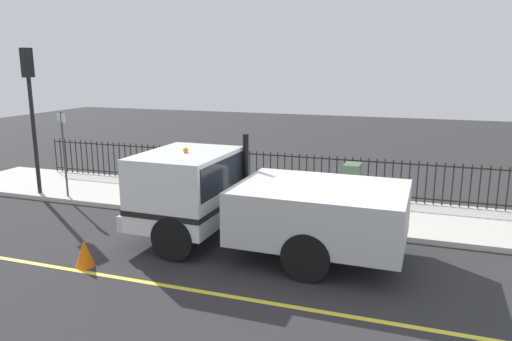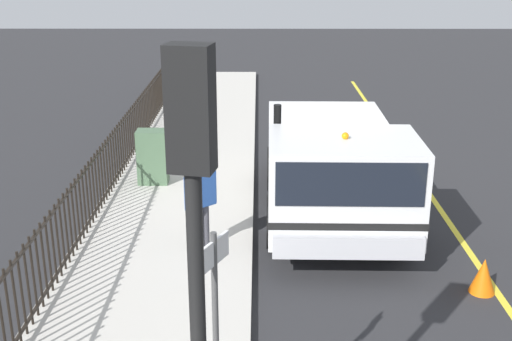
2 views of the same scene
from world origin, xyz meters
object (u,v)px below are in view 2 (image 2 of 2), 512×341
worker_standing (201,192)px  street_sign (216,328)px  traffic_cone (483,276)px  traffic_light_near (195,230)px  work_truck (334,164)px  utility_cabinet (153,157)px

worker_standing → street_sign: street_sign is taller
traffic_cone → street_sign: size_ratio=0.22×
traffic_cone → worker_standing: bearing=-15.6°
worker_standing → traffic_cone: worker_standing is taller
traffic_cone → street_sign: street_sign is taller
traffic_light_near → street_sign: size_ratio=1.71×
work_truck → street_sign: size_ratio=2.35×
worker_standing → traffic_light_near: bearing=-123.6°
utility_cabinet → traffic_cone: bearing=141.8°
traffic_light_near → traffic_cone: size_ratio=7.70×
worker_standing → street_sign: 4.98m
utility_cabinet → street_sign: 8.50m
traffic_light_near → street_sign: 1.86m
traffic_light_near → utility_cabinet: traffic_light_near is taller
worker_standing → street_sign: (-0.57, 4.91, 0.54)m
worker_standing → street_sign: bearing=-121.9°
street_sign → worker_standing: bearing=-83.4°
work_truck → street_sign: street_sign is taller
utility_cabinet → worker_standing: bearing=112.0°
work_truck → street_sign: bearing=74.9°
traffic_light_near → utility_cabinet: size_ratio=3.67×
work_truck → utility_cabinet: (3.75, -1.80, -0.44)m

